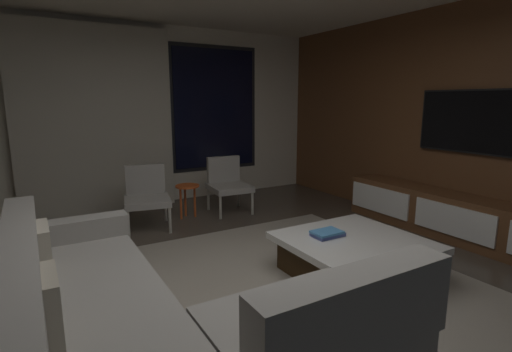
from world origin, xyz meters
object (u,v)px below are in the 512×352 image
object	(u,v)px
sectional_couch	(145,326)
media_console	(469,222)
book_stack_on_coffee_table	(327,233)
accent_chair_by_curtain	(147,194)
coffee_table	(354,257)
side_stool	(187,191)
accent_chair_near_window	(227,182)
mounted_tv	(471,122)

from	to	relation	value
sectional_couch	media_console	size ratio (longest dim) A/B	0.81
book_stack_on_coffee_table	accent_chair_by_curtain	size ratio (longest dim) A/B	0.38
coffee_table	media_console	size ratio (longest dim) A/B	0.37
coffee_table	media_console	world-z (taller)	media_console
coffee_table	side_stool	size ratio (longest dim) A/B	2.52
sectional_couch	accent_chair_by_curtain	size ratio (longest dim) A/B	3.21
sectional_couch	accent_chair_by_curtain	world-z (taller)	sectional_couch
sectional_couch	accent_chair_by_curtain	distance (m)	2.77
accent_chair_near_window	side_stool	bearing A→B (deg)	-176.68
coffee_table	accent_chair_by_curtain	xyz separation A→B (m)	(-1.23, 2.38, 0.25)
coffee_table	side_stool	xyz separation A→B (m)	(-0.65, 2.48, 0.19)
mounted_tv	media_console	bearing A→B (deg)	-132.48
sectional_couch	mounted_tv	bearing A→B (deg)	6.92
book_stack_on_coffee_table	accent_chair_by_curtain	distance (m)	2.44
accent_chair_near_window	side_stool	xyz separation A→B (m)	(-0.63, -0.04, -0.06)
book_stack_on_coffee_table	media_console	world-z (taller)	media_console
coffee_table	accent_chair_near_window	xyz separation A→B (m)	(-0.02, 2.52, 0.25)
sectional_couch	book_stack_on_coffee_table	size ratio (longest dim) A/B	8.46
book_stack_on_coffee_table	accent_chair_by_curtain	xyz separation A→B (m)	(-1.07, 2.19, 0.05)
accent_chair_by_curtain	side_stool	distance (m)	0.59
book_stack_on_coffee_table	accent_chair_by_curtain	world-z (taller)	accent_chair_by_curtain
side_stool	media_console	distance (m)	3.45
side_stool	media_console	world-z (taller)	media_console
coffee_table	book_stack_on_coffee_table	size ratio (longest dim) A/B	3.92
coffee_table	media_console	xyz separation A→B (m)	(1.72, -0.02, 0.06)
book_stack_on_coffee_table	media_console	size ratio (longest dim) A/B	0.10
book_stack_on_coffee_table	mounted_tv	world-z (taller)	mounted_tv
side_stool	accent_chair_by_curtain	bearing A→B (deg)	-169.60
accent_chair_by_curtain	mounted_tv	world-z (taller)	mounted_tv
book_stack_on_coffee_table	side_stool	xyz separation A→B (m)	(-0.49, 2.30, -0.01)
media_console	accent_chair_near_window	bearing A→B (deg)	124.41
accent_chair_near_window	accent_chair_by_curtain	world-z (taller)	same
accent_chair_by_curtain	media_console	size ratio (longest dim) A/B	0.25
sectional_couch	accent_chair_near_window	distance (m)	3.41
sectional_couch	coffee_table	distance (m)	1.97
media_console	mounted_tv	xyz separation A→B (m)	(0.18, 0.20, 1.10)
side_stool	mounted_tv	distance (m)	3.58
book_stack_on_coffee_table	sectional_couch	bearing A→B (deg)	-164.94
sectional_couch	coffee_table	xyz separation A→B (m)	(1.95, 0.29, -0.10)
media_console	side_stool	bearing A→B (deg)	133.38
accent_chair_near_window	side_stool	world-z (taller)	accent_chair_near_window
side_stool	media_console	xyz separation A→B (m)	(2.37, -2.51, -0.12)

